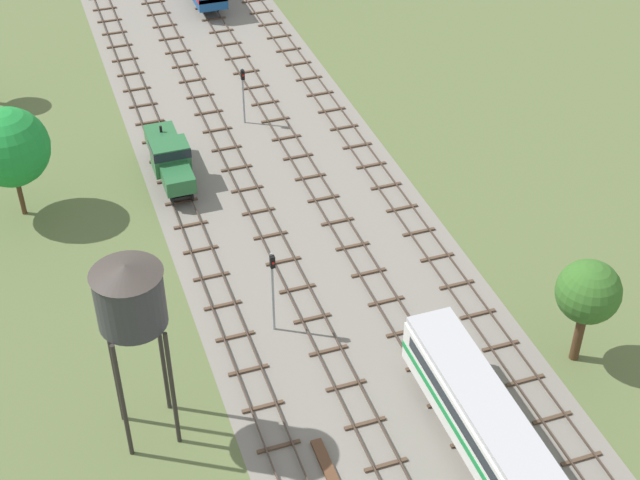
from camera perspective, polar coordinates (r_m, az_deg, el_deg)
ground_plane at (r=77.64m, az=-4.61°, el=7.15°), size 480.00×480.00×0.00m
ballast_bed at (r=77.63m, az=-4.61°, el=7.15°), size 18.80×176.00×0.01m
track_far_left at (r=77.24m, az=-10.14°, el=6.59°), size 2.40×126.00×0.29m
track_left at (r=77.94m, az=-6.57°, el=7.26°), size 2.40×126.00×0.29m
track_centre_left at (r=78.95m, az=-3.07°, el=7.89°), size 2.40×126.00×0.29m
track_centre at (r=80.25m, az=0.34°, el=8.47°), size 2.40×126.00×0.29m
passenger_coach_centre_left_nearest at (r=47.32m, az=12.18°, el=-14.09°), size 2.96×22.00×3.80m
shunter_loco_far_left_near at (r=70.08m, az=-9.16°, el=5.05°), size 2.74×8.46×3.10m
water_tower at (r=45.99m, az=-11.53°, el=-3.48°), size 3.58×3.58×11.49m
signal_post_nearest at (r=76.06m, az=-4.72°, el=9.19°), size 0.28×0.47×4.95m
signal_post_near at (r=54.90m, az=-2.90°, el=-2.64°), size 0.28×0.47×5.90m
lineside_tree_0 at (r=67.05m, az=-18.43°, el=5.39°), size 5.52×5.52×8.28m
lineside_tree_3 at (r=54.24m, az=16.05°, el=-3.10°), size 3.70×3.70×6.97m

